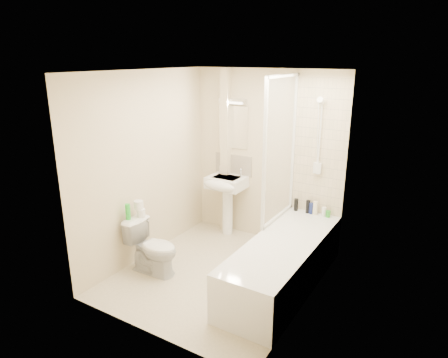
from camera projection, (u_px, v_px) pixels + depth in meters
The scene contains 25 objects.
floor at pixel (219, 274), 4.86m from camera, with size 2.50×2.50×0.00m, color beige.
wall_back at pixel (266, 158), 5.53m from camera, with size 2.20×0.02×2.40m, color beige.
wall_left at pixel (145, 167), 5.05m from camera, with size 0.02×2.50×2.40m, color beige.
wall_right at pixel (312, 198), 3.96m from camera, with size 0.02×2.50×2.40m, color beige.
ceiling at pixel (218, 71), 4.15m from camera, with size 2.20×2.50×0.02m, color white.
tile_back at pixel (320, 148), 5.08m from camera, with size 0.70×0.01×1.75m, color beige.
tile_right at pixel (319, 171), 4.06m from camera, with size 0.01×2.10×1.75m, color beige.
pipe_boxing at pixel (226, 153), 5.79m from camera, with size 0.12×0.12×2.40m, color beige.
splashback at pixel (233, 165), 5.83m from camera, with size 0.60×0.01×0.30m, color beige.
mirror at pixel (234, 127), 5.66m from camera, with size 0.46×0.01×0.60m, color white.
strip_light at pixel (233, 101), 5.53m from camera, with size 0.42×0.07×0.07m, color silver.
bathtub at pixel (283, 262), 4.57m from camera, with size 0.70×2.10×0.55m.
shower_screen at pixel (280, 150), 4.89m from camera, with size 0.04×0.92×1.80m.
shower_fixture at pixel (319, 139), 5.01m from camera, with size 0.10×0.16×0.99m.
pedestal_sink at pixel (225, 189), 5.74m from camera, with size 0.53×0.48×1.01m.
bottle_black_a at pixel (296, 205), 5.37m from camera, with size 0.06×0.06×0.17m, color black.
bottle_black_b at pixel (308, 207), 5.29m from camera, with size 0.05×0.05×0.18m, color black.
bottle_blue at pixel (311, 208), 5.27m from camera, with size 0.06×0.06×0.15m, color navy.
bottle_cream at pixel (315, 208), 5.24m from camera, with size 0.06×0.06×0.18m, color #FAEEC1.
bottle_white_b at pixel (324, 212), 5.18m from camera, with size 0.06×0.06×0.12m, color white.
bottle_green at pixel (328, 214), 5.16m from camera, with size 0.06×0.06×0.09m, color green.
toilet at pixel (153, 247), 4.84m from camera, with size 0.66×0.39×0.66m, color white.
toilet_roll_lower at pixel (141, 213), 4.89m from camera, with size 0.10×0.10×0.10m, color white.
toilet_roll_upper at pixel (139, 205), 4.87m from camera, with size 0.11×0.11×0.11m, color white.
green_bottle at pixel (128, 212), 4.79m from camera, with size 0.06×0.06×0.20m, color green.
Camera 1 is at (2.29, -3.64, 2.56)m, focal length 32.00 mm.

